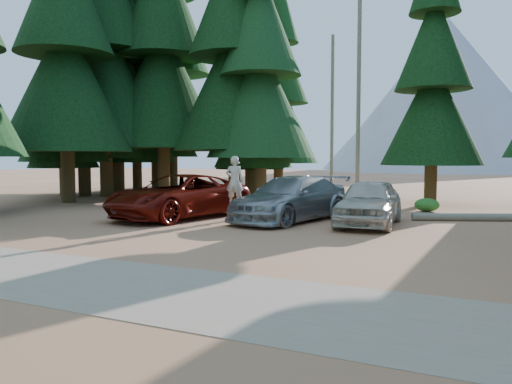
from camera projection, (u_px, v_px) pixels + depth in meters
ground at (225, 234)px, 16.24m from camera, size 160.00×160.00×0.00m
gravel_strip at (75, 278)px, 10.38m from camera, size 26.00×3.50×0.01m
forest_belt_north at (346, 199)px, 29.79m from camera, size 36.00×7.00×22.00m
forest_belt_west at (5, 205)px, 26.43m from camera, size 6.00×22.00×22.00m
snag_front at (359, 96)px, 28.58m from camera, size 0.24×0.24×12.00m
snag_back at (332, 117)px, 30.85m from camera, size 0.20×0.20×10.00m
mountain_peak at (433, 104)px, 96.11m from camera, size 48.00×50.00×28.00m
red_pickup at (179, 196)px, 20.56m from camera, size 4.24×6.96×1.80m
silver_minivan_center at (291, 199)px, 19.67m from camera, size 3.78×6.47×1.76m
silver_minivan_right at (369, 202)px, 18.41m from camera, size 2.32×5.14×1.71m
frisbee_player at (235, 181)px, 19.80m from camera, size 0.81×0.61×1.99m
log_left at (236, 200)px, 27.70m from camera, size 3.58×0.33×0.26m
log_mid at (364, 206)px, 24.22m from camera, size 2.65×2.02×0.25m
log_right at (474, 217)px, 19.61m from camera, size 4.58×2.06×0.31m
shrub_far_left at (188, 203)px, 24.44m from camera, size 0.98×0.98×0.54m
shrub_left at (206, 204)px, 24.39m from camera, size 0.82×0.82×0.45m
shrub_center_left at (247, 206)px, 22.88m from camera, size 1.06×1.06×0.59m
shrub_center_right at (273, 205)px, 23.15m from camera, size 1.03×1.03×0.57m
shrub_right at (340, 209)px, 21.65m from camera, size 0.94×0.94×0.52m
shrub_far_right at (427, 205)px, 23.06m from camera, size 1.13×1.13×0.62m
shrub_edge_west at (111, 203)px, 25.29m from camera, size 0.66×0.66×0.36m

